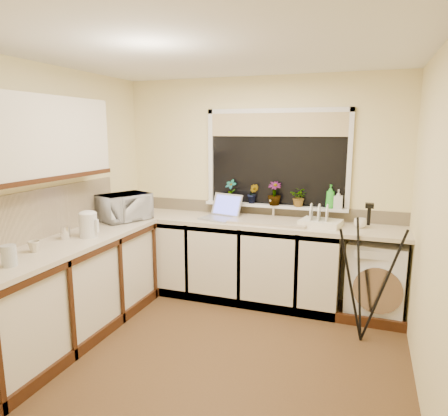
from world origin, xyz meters
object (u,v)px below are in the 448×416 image
dish_rack (321,223)px  plant_d (299,197)px  steel_jar (66,233)px  cup_left (34,246)px  kettle (88,225)px  plant_a (231,191)px  plant_b (253,194)px  plant_c (274,193)px  glass_jug (9,256)px  soap_bottle_green (330,196)px  microwave (124,207)px  soap_bottle_clear (338,199)px  tripod (365,274)px  washing_machine (377,278)px  cup_back (360,223)px  laptop (222,212)px

dish_rack → plant_d: (-0.26, 0.20, 0.22)m
steel_jar → cup_left: steel_jar is taller
kettle → plant_a: bearing=55.8°
plant_b → plant_c: plant_c is taller
steel_jar → glass_jug: bearing=-79.8°
soap_bottle_green → dish_rack: bearing=-107.0°
microwave → kettle: bearing=-149.2°
plant_d → soap_bottle_clear: plant_d is taller
kettle → glass_jug: 0.88m
microwave → tripod: bearing=-68.5°
glass_jug → plant_d: bearing=52.6°
glass_jug → soap_bottle_green: soap_bottle_green is taller
steel_jar → plant_c: bearing=43.5°
plant_a → plant_d: bearing=0.0°
microwave → plant_c: (1.52, 0.63, 0.14)m
kettle → plant_b: (1.18, 1.38, 0.15)m
washing_machine → cup_left: 3.23m
plant_b → cup_left: size_ratio=2.32×
microwave → plant_b: size_ratio=2.35×
glass_jug → plant_c: 2.66m
soap_bottle_clear → washing_machine: bearing=-23.8°
plant_b → plant_d: plant_b is taller
soap_bottle_green → cup_left: soap_bottle_green is taller
cup_back → glass_jug: bearing=-138.5°
plant_b → soap_bottle_green: (0.85, -0.00, 0.02)m
plant_a → cup_left: size_ratio=2.75×
dish_rack → cup_back: size_ratio=3.27×
dish_rack → soap_bottle_clear: (0.15, 0.22, 0.22)m
tripod → plant_a: plant_a is taller
laptop → cup_left: laptop is taller
dish_rack → cup_left: bearing=-131.0°
plant_a → soap_bottle_clear: size_ratio=1.30×
plant_a → soap_bottle_green: (1.11, 0.02, -0.01)m
steel_jar → plant_c: size_ratio=0.45×
microwave → cup_back: bearing=-54.5°
glass_jug → soap_bottle_clear: 3.11m
microwave → plant_b: 1.43m
laptop → microwave: microwave is taller
laptop → plant_c: plant_c is taller
plant_d → cup_left: plant_d is taller
laptop → dish_rack: 1.08m
soap_bottle_clear → tripod: bearing=-68.6°
kettle → cup_left: bearing=-101.4°
dish_rack → soap_bottle_clear: 0.35m
laptop → microwave: size_ratio=0.86×
plant_a → plant_d: 0.78m
glass_jug → microwave: size_ratio=0.30×
plant_d → plant_c: bearing=-178.4°
tripod → kettle: bearing=-153.6°
washing_machine → plant_c: (-1.12, 0.16, 0.79)m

